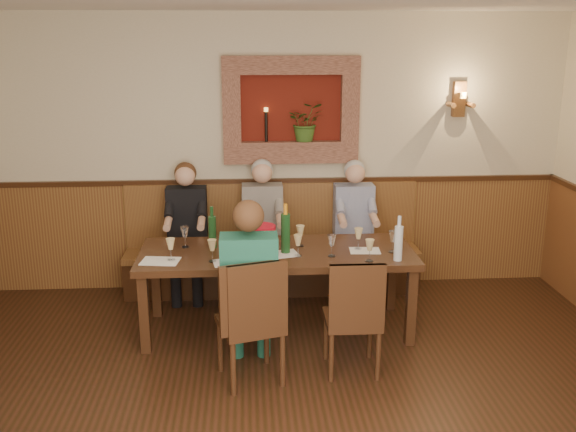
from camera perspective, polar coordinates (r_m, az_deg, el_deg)
name	(u,v)px	position (r m, az deg, el deg)	size (l,w,h in m)	color
room_shell	(293,163)	(3.54, 0.42, 4.75)	(6.04, 6.04, 2.82)	beige
wainscoting	(292,374)	(4.00, 0.38, -13.88)	(6.02, 6.02, 1.15)	brown
wall_niche	(295,115)	(6.48, 0.64, 8.98)	(1.36, 0.30, 1.06)	#5C160D
wall_sconce	(459,100)	(6.78, 14.99, 9.92)	(0.25, 0.20, 0.35)	brown
dining_table	(277,259)	(5.65, -0.98, -3.82)	(2.40, 0.90, 0.75)	#35200F
bench	(273,260)	(6.65, -1.37, -3.94)	(3.00, 0.45, 1.11)	#381E0F
chair_near_left	(251,345)	(4.99, -3.29, -11.35)	(0.56, 0.56, 1.01)	#35200F
chair_near_right	(352,338)	(5.14, 5.70, -10.76)	(0.42, 0.42, 0.95)	#35200F
person_bench_left	(188,243)	(6.50, -8.92, -2.41)	(0.40, 0.49, 1.37)	black
person_bench_mid	(263,241)	(6.47, -2.24, -2.21)	(0.41, 0.50, 1.39)	#56524F
person_bench_right	(354,240)	(6.57, 5.90, -2.11)	(0.40, 0.49, 1.37)	navy
person_chair_front	(250,303)	(4.95, -3.42, -7.76)	(0.42, 0.52, 1.43)	#174B52
spittoon_bucket	(262,241)	(5.45, -2.36, -2.24)	(0.24, 0.24, 0.27)	red
wine_bottle_green_a	(286,232)	(5.52, -0.22, -1.47)	(0.09, 0.09, 0.44)	#19471E
wine_bottle_green_b	(212,231)	(5.70, -6.74, -1.33)	(0.09, 0.09, 0.38)	#19471E
water_bottle	(398,242)	(5.42, 9.79, -2.32)	(0.08, 0.08, 0.38)	silver
tasting_sheet_a	(160,261)	(5.47, -11.29, -3.95)	(0.31, 0.22, 0.00)	white
tasting_sheet_b	(281,254)	(5.53, -0.64, -3.41)	(0.30, 0.21, 0.00)	white
tasting_sheet_c	(365,251)	(5.66, 6.84, -3.07)	(0.26, 0.19, 0.00)	white
tasting_sheet_d	(231,262)	(5.36, -5.13, -4.12)	(0.28, 0.20, 0.00)	white
wine_glass_0	(171,249)	(5.45, -10.37, -2.94)	(0.08, 0.08, 0.19)	#DCC384
wine_glass_1	(185,237)	(5.76, -9.15, -1.86)	(0.08, 0.08, 0.19)	white
wine_glass_2	(212,251)	(5.37, -6.75, -3.08)	(0.08, 0.08, 0.19)	#DCC384
wine_glass_3	(246,236)	(5.72, -3.80, -1.80)	(0.08, 0.08, 0.19)	white
wine_glass_4	(271,246)	(5.44, -1.56, -2.69)	(0.08, 0.08, 0.19)	#DCC384
wine_glass_5	(300,236)	(5.72, 1.10, -1.77)	(0.08, 0.08, 0.19)	#DCC384
wine_glass_6	(332,246)	(5.47, 3.91, -2.64)	(0.08, 0.08, 0.19)	white
wine_glass_7	(358,239)	(5.67, 6.27, -2.02)	(0.08, 0.08, 0.19)	#DCC384
wine_glass_8	(393,242)	(5.63, 9.28, -2.26)	(0.08, 0.08, 0.19)	white
wine_glass_9	(252,250)	(5.35, -3.21, -3.04)	(0.08, 0.08, 0.19)	#DCC384
wine_glass_10	(370,250)	(5.38, 7.26, -3.06)	(0.08, 0.08, 0.19)	#DCC384
wine_glass_11	(298,245)	(5.46, 0.89, -2.64)	(0.08, 0.08, 0.19)	#DCC384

